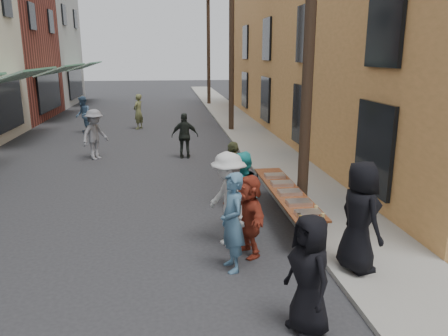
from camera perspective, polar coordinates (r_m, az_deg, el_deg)
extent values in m
plane|color=#28282B|center=(7.84, -15.17, -14.88)|extent=(120.00, 120.00, 0.00)
cube|color=gray|center=(22.42, 2.72, 5.03)|extent=(2.20, 60.00, 0.10)
cube|color=gray|center=(37.46, -25.47, 14.37)|extent=(8.00, 8.00, 9.00)
cube|color=#BA8142|center=(23.07, 19.15, 16.88)|extent=(10.00, 28.00, 10.00)
cylinder|color=#2D2116|center=(10.29, 11.21, 18.31)|extent=(0.26, 0.26, 9.00)
cylinder|color=#2D2116|center=(22.01, 1.00, 16.49)|extent=(0.26, 0.26, 9.00)
cylinder|color=#2D2116|center=(33.92, -2.05, 15.84)|extent=(0.26, 0.26, 9.00)
cube|color=maroon|center=(10.22, 8.11, -2.97)|extent=(0.70, 4.00, 0.04)
cylinder|color=black|center=(8.58, 9.46, -9.21)|extent=(0.04, 0.04, 0.71)
cylinder|color=black|center=(8.76, 13.14, -8.90)|extent=(0.04, 0.04, 0.71)
cylinder|color=black|center=(12.00, 4.36, -2.05)|extent=(0.04, 0.04, 0.71)
cylinder|color=black|center=(12.13, 7.04, -1.94)|extent=(0.04, 0.04, 0.71)
cube|color=maroon|center=(8.70, 10.98, -5.84)|extent=(0.50, 0.33, 0.08)
cube|color=#B2B2B7|center=(9.29, 9.74, -4.46)|extent=(0.50, 0.33, 0.08)
cube|color=tan|center=(9.92, 8.58, -3.16)|extent=(0.50, 0.33, 0.08)
cube|color=#B2B2B7|center=(10.57, 7.55, -2.01)|extent=(0.50, 0.33, 0.08)
cube|color=tan|center=(11.22, 6.65, -1.00)|extent=(0.50, 0.33, 0.08)
cylinder|color=#A57F26|center=(8.37, 10.18, -6.64)|extent=(0.07, 0.07, 0.08)
cylinder|color=#A57F26|center=(8.46, 9.98, -6.40)|extent=(0.07, 0.07, 0.08)
cylinder|color=#A57F26|center=(8.55, 9.78, -6.16)|extent=(0.07, 0.07, 0.08)
cylinder|color=tan|center=(8.54, 12.79, -6.20)|extent=(0.08, 0.08, 0.12)
imported|color=black|center=(6.27, 11.04, -13.49)|extent=(0.77, 0.97, 1.73)
imported|color=#456B87|center=(7.79, 1.10, -7.10)|extent=(0.55, 0.73, 1.82)
imported|color=#2BB2B0|center=(9.31, 2.25, -3.40)|extent=(1.03, 1.11, 1.83)
imported|color=silver|center=(8.74, 0.58, -4.18)|extent=(1.15, 1.44, 1.95)
imported|color=brown|center=(11.01, 1.20, -0.85)|extent=(0.55, 1.05, 1.70)
imported|color=#993521|center=(8.43, 3.23, -6.18)|extent=(0.87, 1.56, 1.61)
imported|color=black|center=(7.91, 17.33, -6.10)|extent=(0.82, 1.08, 1.97)
imported|color=gray|center=(16.79, -16.51, 4.21)|extent=(1.26, 1.37, 1.85)
imported|color=black|center=(16.34, -5.13, 4.21)|extent=(1.03, 0.51, 1.70)
imported|color=olive|center=(23.24, -11.14, 7.24)|extent=(0.69, 0.79, 1.81)
imported|color=#466587|center=(22.59, -17.93, 6.61)|extent=(0.86, 1.01, 1.82)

